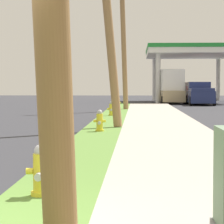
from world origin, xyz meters
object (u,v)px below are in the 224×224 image
object	(u,v)px
truck_navy_at_forecourt	(200,94)
car_white_by_far_pump	(201,94)
utility_pole_background	(123,31)
car_red_by_near_pump	(195,95)
fire_hydrant_nearest	(41,173)
fire_hydrant_second	(100,122)
truck_silver_on_apron	(188,92)
fire_hydrant_fourth	(118,103)
fire_hydrant_third	(111,109)
truck_tan_at_far_bay	(171,87)

from	to	relation	value
truck_navy_at_forecourt	car_white_by_far_pump	bearing A→B (deg)	82.53
utility_pole_background	car_red_by_near_pump	bearing A→B (deg)	69.79
fire_hydrant_nearest	fire_hydrant_second	size ratio (longest dim) A/B	1.00
utility_pole_background	truck_silver_on_apron	distance (m)	22.68
fire_hydrant_nearest	car_white_by_far_pump	world-z (taller)	car_white_by_far_pump
fire_hydrant_fourth	truck_navy_at_forecourt	xyz separation A→B (m)	(6.74, 8.44, 0.47)
car_white_by_far_pump	truck_navy_at_forecourt	size ratio (longest dim) A/B	0.84
fire_hydrant_third	car_red_by_near_pump	world-z (taller)	car_red_by_near_pump
fire_hydrant_second	fire_hydrant_fourth	world-z (taller)	same
fire_hydrant_nearest	fire_hydrant_fourth	size ratio (longest dim) A/B	1.00
car_white_by_far_pump	truck_silver_on_apron	bearing A→B (deg)	-114.96
car_red_by_near_pump	fire_hydrant_second	bearing A→B (deg)	-101.60
truck_navy_at_forecourt	truck_tan_at_far_bay	size ratio (longest dim) A/B	0.84
truck_silver_on_apron	fire_hydrant_second	bearing A→B (deg)	-100.08
fire_hydrant_third	fire_hydrant_fourth	distance (m)	9.68
truck_tan_at_far_bay	truck_navy_at_forecourt	bearing A→B (deg)	-55.63
fire_hydrant_second	truck_silver_on_apron	xyz separation A→B (m)	(6.72, 37.79, 0.47)
car_red_by_near_pump	truck_navy_at_forecourt	size ratio (longest dim) A/B	0.83
utility_pole_background	fire_hydrant_third	bearing A→B (deg)	-93.43
utility_pole_background	car_white_by_far_pump	world-z (taller)	utility_pole_background
truck_silver_on_apron	truck_tan_at_far_bay	bearing A→B (deg)	-108.15
fire_hydrant_second	car_red_by_near_pump	size ratio (longest dim) A/B	0.17
fire_hydrant_third	fire_hydrant_fourth	size ratio (longest dim) A/B	1.00
utility_pole_background	truck_tan_at_far_bay	world-z (taller)	utility_pole_background
fire_hydrant_second	utility_pole_background	bearing A→B (deg)	88.65
truck_navy_at_forecourt	utility_pole_background	bearing A→B (deg)	-119.95
fire_hydrant_fourth	car_red_by_near_pump	bearing A→B (deg)	65.60
fire_hydrant_nearest	truck_navy_at_forecourt	bearing A→B (deg)	79.82
fire_hydrant_third	truck_navy_at_forecourt	distance (m)	19.34
utility_pole_background	truck_tan_at_far_bay	bearing A→B (deg)	74.30
car_red_by_near_pump	truck_silver_on_apron	xyz separation A→B (m)	(-0.42, 3.02, 0.19)
car_white_by_far_pump	fire_hydrant_second	bearing A→B (deg)	-101.60
utility_pole_background	fire_hydrant_fourth	bearing A→B (deg)	100.06
utility_pole_background	truck_navy_at_forecourt	world-z (taller)	utility_pole_background
fire_hydrant_second	truck_silver_on_apron	distance (m)	38.38
truck_navy_at_forecourt	fire_hydrant_third	bearing A→B (deg)	-110.36
car_red_by_near_pump	truck_silver_on_apron	distance (m)	3.06
fire_hydrant_third	car_red_by_near_pump	bearing A→B (deg)	74.29
utility_pole_background	truck_silver_on_apron	bearing A→B (deg)	73.48
car_white_by_far_pump	truck_silver_on_apron	size ratio (longest dim) A/B	0.83
fire_hydrant_fourth	car_white_by_far_pump	distance (m)	24.43
fire_hydrant_fourth	car_white_by_far_pump	size ratio (longest dim) A/B	0.16
truck_silver_on_apron	truck_tan_at_far_bay	distance (m)	7.48
fire_hydrant_second	utility_pole_background	size ratio (longest dim) A/B	0.07
fire_hydrant_third	truck_tan_at_far_bay	world-z (taller)	truck_tan_at_far_bay
truck_tan_at_far_bay	fire_hydrant_second	bearing A→B (deg)	-98.15
fire_hydrant_fourth	car_red_by_near_pump	xyz separation A→B (m)	(7.19, 15.85, 0.28)
fire_hydrant_second	car_white_by_far_pump	xyz separation A→B (m)	(8.57, 41.76, 0.28)
fire_hydrant_third	truck_tan_at_far_bay	xyz separation A→B (m)	(4.44, 21.47, 1.04)
fire_hydrant_nearest	utility_pole_background	xyz separation A→B (m)	(0.49, 26.85, 4.75)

